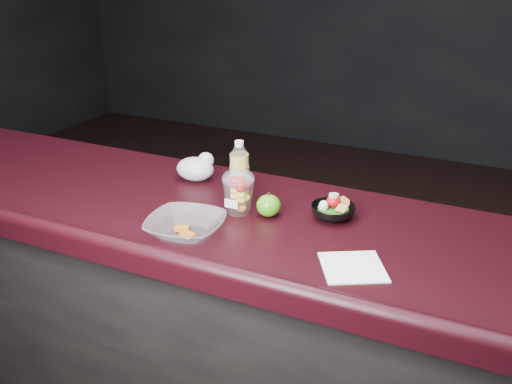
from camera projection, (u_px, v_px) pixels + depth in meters
counter at (222, 340)px, 2.02m from camera, size 4.06×0.71×1.02m
lemonade_bottle at (240, 174)px, 1.89m from camera, size 0.06×0.06×0.20m
fruit_cup at (238, 191)px, 1.78m from camera, size 0.10×0.10×0.14m
green_apple at (269, 206)px, 1.77m from camera, size 0.08×0.08×0.08m
plastic_bag at (197, 168)px, 2.04m from camera, size 0.14×0.11×0.10m
snack_bowl at (333, 210)px, 1.76m from camera, size 0.16×0.16×0.08m
takeout_bowl at (186, 227)px, 1.65m from camera, size 0.26×0.26×0.06m
paper_napkin at (353, 267)px, 1.50m from camera, size 0.22×0.22×0.00m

